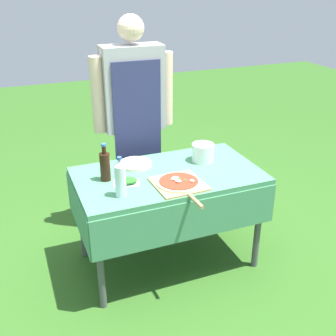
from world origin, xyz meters
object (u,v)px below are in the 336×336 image
object	(u,v)px
prep_table	(168,185)
water_bottle	(120,178)
person_cook	(134,109)
oil_bottle	(105,166)
mixing_tub	(203,152)
pizza_on_peel	(179,183)
plate_stack	(135,164)
herb_container	(126,181)

from	to	relation	value
prep_table	water_bottle	xyz separation A→B (m)	(-0.39, -0.19, 0.22)
person_cook	oil_bottle	distance (m)	0.70
water_bottle	person_cook	bearing A→B (deg)	66.87
oil_bottle	water_bottle	bearing A→B (deg)	-82.20
person_cook	mixing_tub	size ratio (longest dim) A/B	10.65
water_bottle	mixing_tub	size ratio (longest dim) A/B	1.62
water_bottle	pizza_on_peel	bearing A→B (deg)	-0.70
pizza_on_peel	plate_stack	xyz separation A→B (m)	(-0.17, 0.40, -0.00)
person_cook	water_bottle	bearing A→B (deg)	68.34
person_cook	herb_container	distance (m)	0.76
oil_bottle	person_cook	bearing A→B (deg)	55.97
prep_table	oil_bottle	bearing A→B (deg)	171.96
water_bottle	herb_container	bearing A→B (deg)	61.94
oil_bottle	plate_stack	distance (m)	0.31
prep_table	mixing_tub	bearing A→B (deg)	18.35
pizza_on_peel	oil_bottle	distance (m)	0.50
pizza_on_peel	mixing_tub	bearing A→B (deg)	40.94
herb_container	mixing_tub	xyz separation A→B (m)	(0.62, 0.15, 0.05)
pizza_on_peel	oil_bottle	xyz separation A→B (m)	(-0.42, 0.25, 0.09)
herb_container	plate_stack	xyz separation A→B (m)	(0.14, 0.26, -0.01)
prep_table	water_bottle	size ratio (longest dim) A/B	4.91
water_bottle	plate_stack	world-z (taller)	water_bottle
prep_table	pizza_on_peel	size ratio (longest dim) A/B	2.59
person_cook	plate_stack	bearing A→B (deg)	74.29
person_cook	pizza_on_peel	bearing A→B (deg)	94.27
prep_table	person_cook	world-z (taller)	person_cook
oil_bottle	water_bottle	xyz separation A→B (m)	(0.03, -0.25, 0.02)
person_cook	plate_stack	world-z (taller)	person_cook
water_bottle	mixing_tub	bearing A→B (deg)	22.63
person_cook	mixing_tub	xyz separation A→B (m)	(0.35, -0.52, -0.22)
mixing_tub	prep_table	bearing A→B (deg)	-161.65
oil_bottle	herb_container	distance (m)	0.17
prep_table	pizza_on_peel	xyz separation A→B (m)	(-0.00, -0.19, 0.11)
person_cook	oil_bottle	bearing A→B (deg)	57.44
pizza_on_peel	mixing_tub	world-z (taller)	mixing_tub
oil_bottle	plate_stack	world-z (taller)	oil_bottle
pizza_on_peel	herb_container	xyz separation A→B (m)	(-0.31, 0.15, 0.01)
water_bottle	herb_container	xyz separation A→B (m)	(0.08, 0.14, -0.10)
oil_bottle	prep_table	bearing A→B (deg)	-8.04
plate_stack	herb_container	bearing A→B (deg)	-119.10
oil_bottle	herb_container	bearing A→B (deg)	-43.88
prep_table	herb_container	bearing A→B (deg)	-171.60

